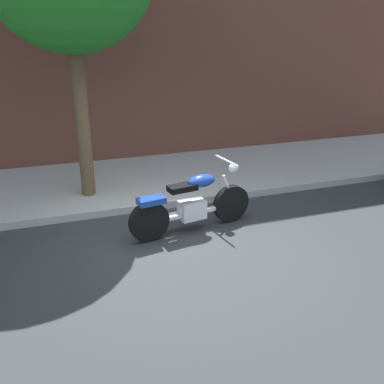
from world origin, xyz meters
The scene contains 3 objects.
ground_plane centered at (0.00, 0.00, 0.00)m, with size 60.00×60.00×0.00m, color #303335.
sidewalk centered at (0.00, 2.84, 0.07)m, with size 19.52×3.12×0.14m, color #ADADAD.
motorcycle centered at (0.51, 0.26, 0.48)m, with size 2.25×0.74×1.18m.
Camera 1 is at (-1.64, -6.12, 3.38)m, focal length 40.56 mm.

